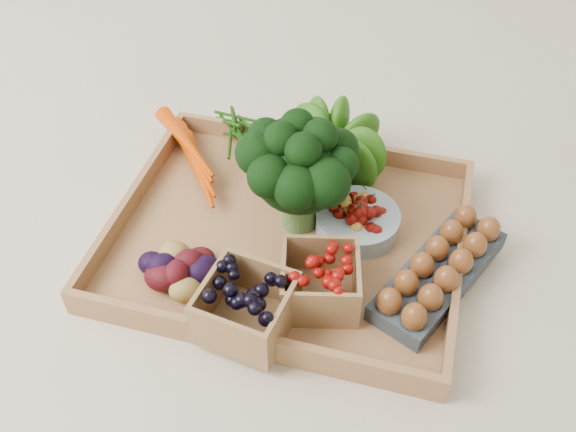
% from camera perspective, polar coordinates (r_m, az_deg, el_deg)
% --- Properties ---
extents(ground, '(4.00, 4.00, 0.00)m').
position_cam_1_polar(ground, '(1.05, -0.00, -2.31)').
color(ground, beige).
rests_on(ground, ground).
extents(tray, '(0.55, 0.45, 0.01)m').
position_cam_1_polar(tray, '(1.04, -0.00, -2.03)').
color(tray, '#A06F43').
rests_on(tray, ground).
extents(carrots, '(0.20, 0.15, 0.05)m').
position_cam_1_polar(carrots, '(1.16, -8.49, 5.51)').
color(carrots, '#CC3A00').
rests_on(carrots, tray).
extents(lettuce, '(0.13, 0.13, 0.13)m').
position_cam_1_polar(lettuce, '(1.11, 3.71, 6.60)').
color(lettuce, '#24540D').
rests_on(lettuce, tray).
extents(broccoli, '(0.19, 0.19, 0.15)m').
position_cam_1_polar(broccoli, '(1.01, 1.02, 2.35)').
color(broccoli, black).
rests_on(broccoli, tray).
extents(cherry_bowl, '(0.14, 0.14, 0.04)m').
position_cam_1_polar(cherry_bowl, '(1.04, 6.20, -0.51)').
color(cherry_bowl, '#8C9EA5').
rests_on(cherry_bowl, tray).
extents(egg_carton, '(0.19, 0.27, 0.03)m').
position_cam_1_polar(egg_carton, '(0.99, 13.23, -5.14)').
color(egg_carton, '#353B43').
rests_on(egg_carton, tray).
extents(potatoes, '(0.12, 0.12, 0.07)m').
position_cam_1_polar(potatoes, '(0.97, -9.99, -4.08)').
color(potatoes, '#36080D').
rests_on(potatoes, tray).
extents(punnet_blackberry, '(0.13, 0.13, 0.08)m').
position_cam_1_polar(punnet_blackberry, '(0.90, -3.73, -8.12)').
color(punnet_blackberry, black).
rests_on(punnet_blackberry, tray).
extents(punnet_raspberry, '(0.13, 0.13, 0.08)m').
position_cam_1_polar(punnet_raspberry, '(0.93, 2.86, -5.78)').
color(punnet_raspberry, '#710805').
rests_on(punnet_raspberry, tray).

